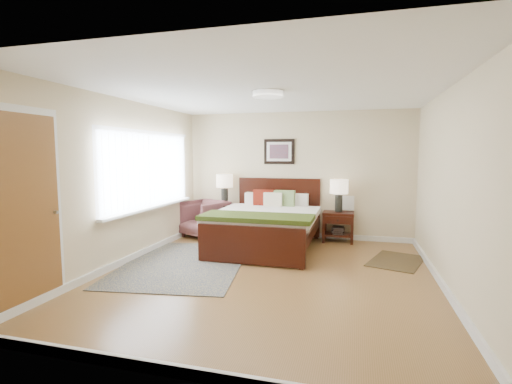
% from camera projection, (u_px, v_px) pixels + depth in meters
% --- Properties ---
extents(floor, '(5.00, 5.00, 0.00)m').
position_uv_depth(floor, '(267.00, 275.00, 5.14)').
color(floor, brown).
rests_on(floor, ground).
extents(back_wall, '(4.50, 0.04, 2.50)m').
position_uv_depth(back_wall, '(296.00, 175.00, 7.41)').
color(back_wall, beige).
rests_on(back_wall, ground).
extents(front_wall, '(4.50, 0.04, 2.50)m').
position_uv_depth(front_wall, '(186.00, 214.00, 2.61)').
color(front_wall, beige).
rests_on(front_wall, ground).
extents(left_wall, '(0.04, 5.00, 2.50)m').
position_uv_depth(left_wall, '(123.00, 182.00, 5.60)').
color(left_wall, beige).
rests_on(left_wall, ground).
extents(right_wall, '(0.04, 5.00, 2.50)m').
position_uv_depth(right_wall, '(451.00, 190.00, 4.43)').
color(right_wall, beige).
rests_on(right_wall, ground).
extents(ceiling, '(4.50, 5.00, 0.02)m').
position_uv_depth(ceiling, '(268.00, 91.00, 4.88)').
color(ceiling, white).
rests_on(ceiling, back_wall).
extents(window, '(0.11, 2.72, 1.32)m').
position_uv_depth(window, '(151.00, 172.00, 6.24)').
color(window, silver).
rests_on(window, left_wall).
extents(door, '(0.06, 1.00, 2.18)m').
position_uv_depth(door, '(25.00, 211.00, 3.93)').
color(door, silver).
rests_on(door, ground).
extents(ceil_fixture, '(0.44, 0.44, 0.08)m').
position_uv_depth(ceil_fixture, '(268.00, 94.00, 4.89)').
color(ceil_fixture, white).
rests_on(ceil_fixture, ceiling).
extents(bed, '(1.78, 2.16, 1.16)m').
position_uv_depth(bed, '(267.00, 218.00, 6.55)').
color(bed, '#341207').
rests_on(bed, ground).
extents(wall_art, '(0.62, 0.05, 0.50)m').
position_uv_depth(wall_art, '(279.00, 152.00, 7.43)').
color(wall_art, black).
rests_on(wall_art, back_wall).
extents(nightstand_left, '(0.54, 0.48, 0.64)m').
position_uv_depth(nightstand_left, '(224.00, 210.00, 7.62)').
color(nightstand_left, '#341207').
rests_on(nightstand_left, ground).
extents(nightstand_right, '(0.58, 0.43, 0.57)m').
position_uv_depth(nightstand_right, '(338.00, 223.00, 7.05)').
color(nightstand_right, '#341207').
rests_on(nightstand_right, ground).
extents(lamp_left, '(0.34, 0.34, 0.61)m').
position_uv_depth(lamp_left, '(225.00, 184.00, 7.59)').
color(lamp_left, black).
rests_on(lamp_left, nightstand_left).
extents(lamp_right, '(0.34, 0.34, 0.61)m').
position_uv_depth(lamp_right, '(339.00, 190.00, 7.00)').
color(lamp_right, black).
rests_on(lamp_right, nightstand_right).
extents(armchair, '(1.06, 1.07, 0.74)m').
position_uv_depth(armchair, '(204.00, 219.00, 7.49)').
color(armchair, brown).
rests_on(armchair, ground).
extents(rug_persian, '(2.10, 2.71, 0.01)m').
position_uv_depth(rug_persian, '(184.00, 264.00, 5.65)').
color(rug_persian, '#0D1F42').
rests_on(rug_persian, ground).
extents(rug_navy, '(1.00, 1.23, 0.01)m').
position_uv_depth(rug_navy, '(396.00, 261.00, 5.79)').
color(rug_navy, black).
rests_on(rug_navy, ground).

